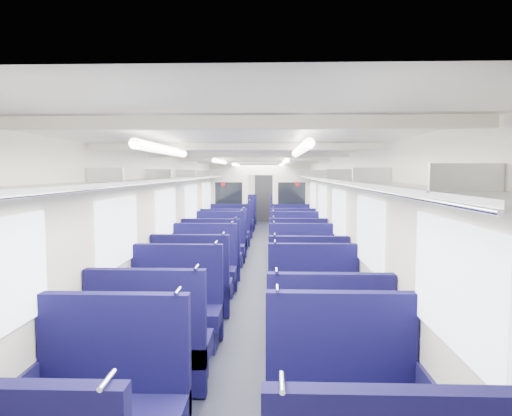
# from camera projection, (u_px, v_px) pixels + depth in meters

# --- Properties ---
(floor) EXTENTS (2.80, 18.00, 0.01)m
(floor) POSITION_uv_depth(u_px,v_px,m) (257.00, 264.00, 10.29)
(floor) COLOR black
(floor) RESTS_ON ground
(ceiling) EXTENTS (2.80, 18.00, 0.01)m
(ceiling) POSITION_uv_depth(u_px,v_px,m) (257.00, 160.00, 10.11)
(ceiling) COLOR white
(ceiling) RESTS_ON wall_left
(wall_left) EXTENTS (0.02, 18.00, 2.35)m
(wall_left) POSITION_uv_depth(u_px,v_px,m) (195.00, 212.00, 10.25)
(wall_left) COLOR beige
(wall_left) RESTS_ON floor
(dado_left) EXTENTS (0.03, 17.90, 0.70)m
(dado_left) POSITION_uv_depth(u_px,v_px,m) (196.00, 249.00, 10.31)
(dado_left) COLOR #14113A
(dado_left) RESTS_ON floor
(wall_right) EXTENTS (0.02, 18.00, 2.35)m
(wall_right) POSITION_uv_depth(u_px,v_px,m) (320.00, 213.00, 10.15)
(wall_right) COLOR beige
(wall_right) RESTS_ON floor
(dado_right) EXTENTS (0.03, 17.90, 0.70)m
(dado_right) POSITION_uv_depth(u_px,v_px,m) (319.00, 249.00, 10.22)
(dado_right) COLOR #14113A
(dado_right) RESTS_ON floor
(wall_far) EXTENTS (2.80, 0.02, 2.35)m
(wall_far) POSITION_uv_depth(u_px,v_px,m) (264.00, 194.00, 19.17)
(wall_far) COLOR beige
(wall_far) RESTS_ON floor
(luggage_rack_left) EXTENTS (0.36, 17.40, 0.18)m
(luggage_rack_left) POSITION_uv_depth(u_px,v_px,m) (203.00, 177.00, 10.18)
(luggage_rack_left) COLOR #B2B5BA
(luggage_rack_left) RESTS_ON wall_left
(luggage_rack_right) EXTENTS (0.36, 17.40, 0.18)m
(luggage_rack_right) POSITION_uv_depth(u_px,v_px,m) (312.00, 177.00, 10.10)
(luggage_rack_right) COLOR #B2B5BA
(luggage_rack_right) RESTS_ON wall_right
(windows) EXTENTS (2.78, 15.60, 0.75)m
(windows) POSITION_uv_depth(u_px,v_px,m) (257.00, 203.00, 9.72)
(windows) COLOR white
(windows) RESTS_ON wall_left
(ceiling_fittings) EXTENTS (2.70, 16.06, 0.11)m
(ceiling_fittings) POSITION_uv_depth(u_px,v_px,m) (257.00, 162.00, 9.85)
(ceiling_fittings) COLOR beige
(ceiling_fittings) RESTS_ON ceiling
(end_door) EXTENTS (0.75, 0.06, 2.00)m
(end_door) POSITION_uv_depth(u_px,v_px,m) (264.00, 198.00, 19.12)
(end_door) COLOR black
(end_door) RESTS_ON floor
(bulkhead) EXTENTS (2.80, 0.10, 2.35)m
(bulkhead) POSITION_uv_depth(u_px,v_px,m) (260.00, 203.00, 12.68)
(bulkhead) COLOR beige
(bulkhead) RESTS_ON floor
(seat_2) EXTENTS (1.11, 0.61, 1.23)m
(seat_2) POSITION_uv_depth(u_px,v_px,m) (109.00, 413.00, 3.21)
(seat_2) COLOR #110E46
(seat_2) RESTS_ON floor
(seat_3) EXTENTS (1.11, 0.61, 1.23)m
(seat_3) POSITION_uv_depth(u_px,v_px,m) (343.00, 410.00, 3.25)
(seat_3) COLOR #110E46
(seat_3) RESTS_ON floor
(seat_4) EXTENTS (1.11, 0.61, 1.23)m
(seat_4) POSITION_uv_depth(u_px,v_px,m) (151.00, 351.00, 4.34)
(seat_4) COLOR #110E46
(seat_4) RESTS_ON floor
(seat_5) EXTENTS (1.11, 0.61, 1.23)m
(seat_5) POSITION_uv_depth(u_px,v_px,m) (327.00, 358.00, 4.17)
(seat_5) COLOR #110E46
(seat_5) RESTS_ON floor
(seat_6) EXTENTS (1.11, 0.61, 1.23)m
(seat_6) POSITION_uv_depth(u_px,v_px,m) (176.00, 314.00, 5.46)
(seat_6) COLOR #110E46
(seat_6) RESTS_ON floor
(seat_7) EXTENTS (1.11, 0.61, 1.23)m
(seat_7) POSITION_uv_depth(u_px,v_px,m) (314.00, 313.00, 5.51)
(seat_7) COLOR #110E46
(seat_7) RESTS_ON floor
(seat_8) EXTENTS (1.11, 0.61, 1.23)m
(seat_8) POSITION_uv_depth(u_px,v_px,m) (193.00, 289.00, 6.61)
(seat_8) COLOR #110E46
(seat_8) RESTS_ON floor
(seat_9) EXTENTS (1.11, 0.61, 1.23)m
(seat_9) POSITION_uv_depth(u_px,v_px,m) (307.00, 292.00, 6.46)
(seat_9) COLOR #110E46
(seat_9) RESTS_ON floor
(seat_10) EXTENTS (1.11, 0.61, 1.23)m
(seat_10) POSITION_uv_depth(u_px,v_px,m) (204.00, 272.00, 7.73)
(seat_10) COLOR #110E46
(seat_10) RESTS_ON floor
(seat_11) EXTENTS (1.11, 0.61, 1.23)m
(seat_11) POSITION_uv_depth(u_px,v_px,m) (302.00, 273.00, 7.71)
(seat_11) COLOR #110E46
(seat_11) RESTS_ON floor
(seat_12) EXTENTS (1.11, 0.61, 1.23)m
(seat_12) POSITION_uv_depth(u_px,v_px,m) (212.00, 260.00, 8.80)
(seat_12) COLOR #110E46
(seat_12) RESTS_ON floor
(seat_13) EXTENTS (1.11, 0.61, 1.23)m
(seat_13) POSITION_uv_depth(u_px,v_px,m) (298.00, 259.00, 8.88)
(seat_13) COLOR #110E46
(seat_13) RESTS_ON floor
(seat_14) EXTENTS (1.11, 0.61, 1.23)m
(seat_14) POSITION_uv_depth(u_px,v_px,m) (220.00, 248.00, 10.15)
(seat_14) COLOR #110E46
(seat_14) RESTS_ON floor
(seat_15) EXTENTS (1.11, 0.61, 1.23)m
(seat_15) POSITION_uv_depth(u_px,v_px,m) (295.00, 249.00, 10.04)
(seat_15) COLOR #110E46
(seat_15) RESTS_ON floor
(seat_16) EXTENTS (1.11, 0.61, 1.23)m
(seat_16) POSITION_uv_depth(u_px,v_px,m) (224.00, 242.00, 11.10)
(seat_16) COLOR #110E46
(seat_16) RESTS_ON floor
(seat_17) EXTENTS (1.11, 0.61, 1.23)m
(seat_17) POSITION_uv_depth(u_px,v_px,m) (292.00, 241.00, 11.26)
(seat_17) COLOR #110E46
(seat_17) RESTS_ON floor
(seat_18) EXTENTS (1.11, 0.61, 1.23)m
(seat_18) POSITION_uv_depth(u_px,v_px,m) (230.00, 234.00, 12.45)
(seat_18) COLOR #110E46
(seat_18) RESTS_ON floor
(seat_19) EXTENTS (1.11, 0.61, 1.23)m
(seat_19) POSITION_uv_depth(u_px,v_px,m) (290.00, 234.00, 12.42)
(seat_19) COLOR #110E46
(seat_19) RESTS_ON floor
(seat_20) EXTENTS (1.11, 0.61, 1.23)m
(seat_20) POSITION_uv_depth(u_px,v_px,m) (235.00, 226.00, 14.38)
(seat_20) COLOR #110E46
(seat_20) RESTS_ON floor
(seat_21) EXTENTS (1.11, 0.61, 1.23)m
(seat_21) POSITION_uv_depth(u_px,v_px,m) (288.00, 227.00, 14.24)
(seat_21) COLOR #110E46
(seat_21) RESTS_ON floor
(seat_22) EXTENTS (1.11, 0.61, 1.23)m
(seat_22) POSITION_uv_depth(u_px,v_px,m) (238.00, 222.00, 15.55)
(seat_22) COLOR #110E46
(seat_22) RESTS_ON floor
(seat_23) EXTENTS (1.11, 0.61, 1.23)m
(seat_23) POSITION_uv_depth(u_px,v_px,m) (286.00, 222.00, 15.56)
(seat_23) COLOR #110E46
(seat_23) RESTS_ON floor
(seat_24) EXTENTS (1.11, 0.61, 1.23)m
(seat_24) POSITION_uv_depth(u_px,v_px,m) (240.00, 219.00, 16.58)
(seat_24) COLOR #110E46
(seat_24) RESTS_ON floor
(seat_25) EXTENTS (1.11, 0.61, 1.23)m
(seat_25) POSITION_uv_depth(u_px,v_px,m) (285.00, 219.00, 16.61)
(seat_25) COLOR #110E46
(seat_25) RESTS_ON floor
(seat_26) EXTENTS (1.11, 0.61, 1.23)m
(seat_26) POSITION_uv_depth(u_px,v_px,m) (242.00, 216.00, 17.78)
(seat_26) COLOR #110E46
(seat_26) RESTS_ON floor
(seat_27) EXTENTS (1.11, 0.61, 1.23)m
(seat_27) POSITION_uv_depth(u_px,v_px,m) (285.00, 216.00, 17.73)
(seat_27) COLOR #110E46
(seat_27) RESTS_ON floor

